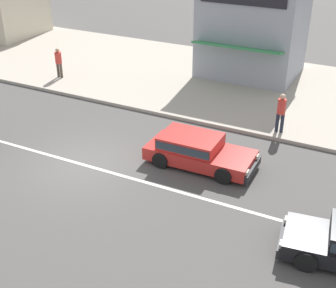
# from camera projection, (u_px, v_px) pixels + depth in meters

# --- Properties ---
(ground_plane) EXTENTS (160.00, 160.00, 0.00)m
(ground_plane) POSITION_uv_depth(u_px,v_px,m) (83.00, 165.00, 17.15)
(ground_plane) COLOR #4C4947
(lane_centre_stripe) EXTENTS (50.40, 0.14, 0.01)m
(lane_centre_stripe) POSITION_uv_depth(u_px,v_px,m) (83.00, 165.00, 17.15)
(lane_centre_stripe) COLOR silver
(lane_centre_stripe) RESTS_ON ground
(kerb_strip) EXTENTS (68.00, 10.00, 0.15)m
(kerb_strip) POSITION_uv_depth(u_px,v_px,m) (195.00, 78.00, 25.01)
(kerb_strip) COLOR #ADA393
(kerb_strip) RESTS_ON ground
(hatchback_red_3) EXTENTS (4.01, 1.88, 1.10)m
(hatchback_red_3) POSITION_uv_depth(u_px,v_px,m) (197.00, 150.00, 16.95)
(hatchback_red_3) COLOR red
(hatchback_red_3) RESTS_ON ground
(pedestrian_near_clock) EXTENTS (0.34, 0.34, 1.66)m
(pedestrian_near_clock) POSITION_uv_depth(u_px,v_px,m) (281.00, 110.00, 18.74)
(pedestrian_near_clock) COLOR #232838
(pedestrian_near_clock) RESTS_ON kerb_strip
(pedestrian_by_shop) EXTENTS (0.34, 0.34, 1.58)m
(pedestrian_by_shop) POSITION_uv_depth(u_px,v_px,m) (59.00, 61.00, 24.44)
(pedestrian_by_shop) COLOR #4C4238
(pedestrian_by_shop) RESTS_ON kerb_strip
(shopfront_far_kios) EXTENTS (5.07, 5.03, 4.75)m
(shopfront_far_kios) POSITION_uv_depth(u_px,v_px,m) (253.00, 29.00, 24.40)
(shopfront_far_kios) COLOR #999EA8
(shopfront_far_kios) RESTS_ON kerb_strip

